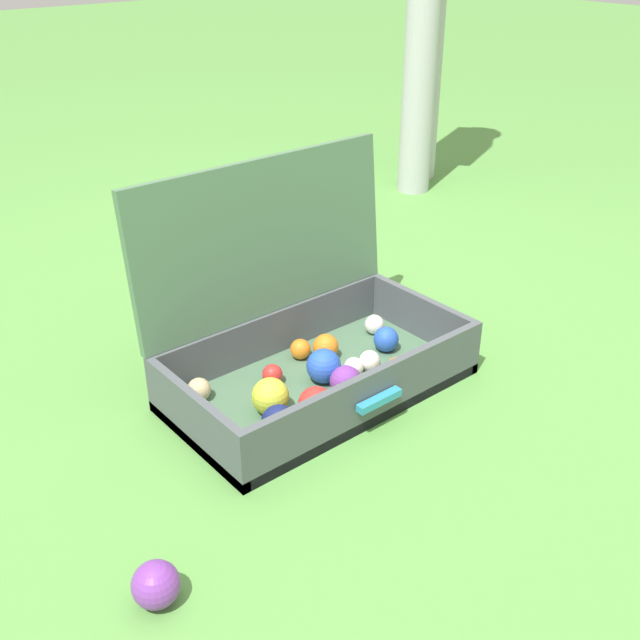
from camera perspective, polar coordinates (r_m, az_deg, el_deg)
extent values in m
plane|color=#569342|center=(1.69, -1.00, -5.37)|extent=(16.00, 16.00, 0.00)
cube|color=#4C7051|center=(1.68, 0.00, -5.01)|extent=(0.66, 0.35, 0.03)
cube|color=#4C5156|center=(1.50, -9.49, -7.52)|extent=(0.02, 0.35, 0.13)
cube|color=#4C5156|center=(1.85, 7.65, -0.08)|extent=(0.02, 0.35, 0.13)
cube|color=#4C5156|center=(1.55, 3.95, -5.94)|extent=(0.62, 0.02, 0.13)
cube|color=#4C5156|center=(1.77, -3.45, -1.27)|extent=(0.62, 0.02, 0.13)
cube|color=#4C7051|center=(1.68, -4.23, 6.22)|extent=(0.66, 0.05, 0.35)
cube|color=teal|center=(1.53, 4.50, -6.06)|extent=(0.11, 0.02, 0.02)
sphere|color=blue|center=(1.66, 0.28, -3.50)|extent=(0.08, 0.08, 0.08)
sphere|color=navy|center=(1.49, -3.13, -7.74)|extent=(0.07, 0.07, 0.07)
sphere|color=blue|center=(1.78, 5.02, -1.46)|extent=(0.06, 0.06, 0.06)
sphere|color=orange|center=(1.74, 0.44, -2.03)|extent=(0.06, 0.06, 0.06)
sphere|color=#CCDB38|center=(1.56, -3.78, -5.78)|extent=(0.08, 0.08, 0.08)
sphere|color=white|center=(1.68, 2.57, -3.58)|extent=(0.05, 0.05, 0.05)
sphere|color=white|center=(1.71, 3.78, -3.10)|extent=(0.05, 0.05, 0.05)
sphere|color=orange|center=(1.66, 5.96, -3.88)|extent=(0.07, 0.07, 0.07)
sphere|color=red|center=(1.66, -3.62, -4.13)|extent=(0.05, 0.05, 0.05)
sphere|color=purple|center=(1.61, 1.96, -4.67)|extent=(0.07, 0.07, 0.07)
sphere|color=white|center=(1.85, 4.14, -0.34)|extent=(0.05, 0.05, 0.05)
sphere|color=#D1B784|center=(1.62, -9.14, -5.20)|extent=(0.05, 0.05, 0.05)
sphere|color=orange|center=(1.75, -1.50, -2.21)|extent=(0.05, 0.05, 0.05)
sphere|color=red|center=(1.54, -0.29, -6.40)|extent=(0.07, 0.07, 0.07)
sphere|color=purple|center=(1.24, -12.31, -18.97)|extent=(0.08, 0.08, 0.08)
cylinder|color=#B2B2B7|center=(3.05, 7.99, 17.97)|extent=(0.12, 0.12, 0.80)
cylinder|color=#B2B2B7|center=(2.87, 7.51, 17.37)|extent=(0.12, 0.12, 0.80)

